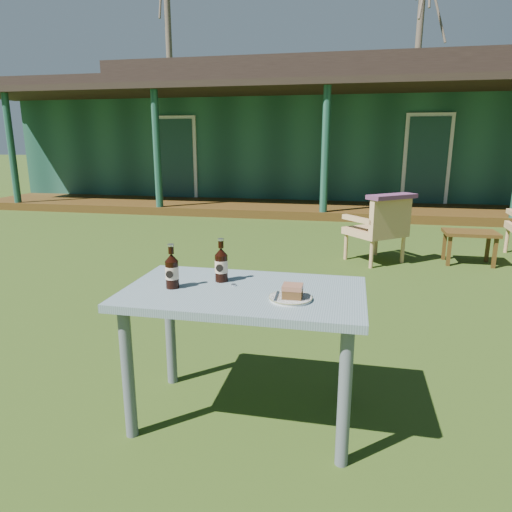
% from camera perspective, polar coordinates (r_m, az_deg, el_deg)
% --- Properties ---
extents(ground, '(80.00, 80.00, 0.00)m').
position_cam_1_polar(ground, '(4.02, 3.83, -6.91)').
color(ground, '#334916').
extents(pavilion, '(15.80, 8.30, 3.45)m').
position_cam_1_polar(pavilion, '(13.11, 9.95, 14.71)').
color(pavilion, '#1C4939').
rests_on(pavilion, ground).
extents(tree_left, '(0.28, 0.28, 10.50)m').
position_cam_1_polar(tree_left, '(23.17, -10.78, 23.42)').
color(tree_left, brown).
rests_on(tree_left, ground).
extents(tree_mid, '(0.28, 0.28, 9.50)m').
position_cam_1_polar(tree_mid, '(22.60, 19.49, 21.85)').
color(tree_mid, brown).
rests_on(tree_mid, ground).
extents(cafe_table, '(1.20, 0.70, 0.72)m').
position_cam_1_polar(cafe_table, '(2.33, -1.53, -6.60)').
color(cafe_table, slate).
rests_on(cafe_table, ground).
extents(plate, '(0.20, 0.20, 0.01)m').
position_cam_1_polar(plate, '(2.15, 4.34, -5.25)').
color(plate, silver).
rests_on(plate, cafe_table).
extents(cake_slice, '(0.09, 0.09, 0.06)m').
position_cam_1_polar(cake_slice, '(2.14, 4.59, -4.38)').
color(cake_slice, '#503519').
rests_on(cake_slice, plate).
extents(fork, '(0.02, 0.14, 0.00)m').
position_cam_1_polar(fork, '(2.15, 2.59, -5.03)').
color(fork, silver).
rests_on(fork, plate).
extents(cola_bottle_near, '(0.07, 0.07, 0.23)m').
position_cam_1_polar(cola_bottle_near, '(2.41, -4.37, -1.05)').
color(cola_bottle_near, black).
rests_on(cola_bottle_near, cafe_table).
extents(cola_bottle_far, '(0.07, 0.07, 0.23)m').
position_cam_1_polar(cola_bottle_far, '(2.33, -10.47, -1.80)').
color(cola_bottle_far, black).
rests_on(cola_bottle_far, cafe_table).
extents(bottle_cap, '(0.03, 0.03, 0.01)m').
position_cam_1_polar(bottle_cap, '(2.35, -2.81, -3.64)').
color(bottle_cap, silver).
rests_on(bottle_cap, cafe_table).
extents(armchair_left, '(0.81, 0.80, 0.80)m').
position_cam_1_polar(armchair_left, '(5.68, 15.24, 3.61)').
color(armchair_left, tan).
rests_on(armchair_left, ground).
extents(floral_throw, '(0.61, 0.56, 0.05)m').
position_cam_1_polar(floral_throw, '(5.51, 16.64, 7.14)').
color(floral_throw, '#613155').
rests_on(floral_throw, armchair_left).
extents(side_table, '(0.60, 0.40, 0.40)m').
position_cam_1_polar(side_table, '(6.02, 25.21, 2.27)').
color(side_table, '#493011').
rests_on(side_table, ground).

